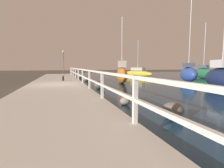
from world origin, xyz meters
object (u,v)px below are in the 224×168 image
object	(u,v)px
dock_lamp	(63,57)
sailboat_blue	(188,74)
sailboat_yellow	(138,73)
mooring_bollard	(63,78)
sailboat_orange	(122,74)
sailboat_green	(203,72)
sailboat_navy	(222,77)

from	to	relation	value
dock_lamp	sailboat_blue	world-z (taller)	sailboat_blue
dock_lamp	sailboat_yellow	distance (m)	11.36
mooring_bollard	sailboat_orange	bearing A→B (deg)	-5.31
dock_lamp	sailboat_green	bearing A→B (deg)	-13.91
sailboat_green	sailboat_yellow	bearing A→B (deg)	139.25
sailboat_blue	dock_lamp	bearing A→B (deg)	163.96
dock_lamp	sailboat_navy	size ratio (longest dim) A/B	0.43
sailboat_navy	mooring_bollard	bearing A→B (deg)	160.19
mooring_bollard	sailboat_green	bearing A→B (deg)	8.53
mooring_bollard	sailboat_blue	distance (m)	12.62
mooring_bollard	dock_lamp	distance (m)	7.54
mooring_bollard	sailboat_navy	xyz separation A→B (m)	(10.72, -6.72, 0.34)
dock_lamp	sailboat_blue	size ratio (longest dim) A/B	0.39
sailboat_orange	sailboat_yellow	xyz separation A→B (m)	(5.84, 9.01, -0.29)
sailboat_orange	sailboat_navy	bearing A→B (deg)	-34.90
sailboat_green	sailboat_navy	bearing A→B (deg)	-129.79
sailboat_yellow	sailboat_blue	world-z (taller)	sailboat_blue
mooring_bollard	sailboat_navy	world-z (taller)	sailboat_navy
sailboat_yellow	mooring_bollard	bearing A→B (deg)	-165.61
sailboat_yellow	dock_lamp	bearing A→B (deg)	164.07
mooring_bollard	dock_lamp	xyz separation A→B (m)	(0.22, 7.21, 2.20)
mooring_bollard	sailboat_orange	distance (m)	5.49
sailboat_yellow	sailboat_blue	distance (m)	9.75
dock_lamp	sailboat_blue	xyz separation A→B (m)	(12.35, -8.37, -1.88)
sailboat_yellow	sailboat_green	bearing A→B (deg)	-62.11
mooring_bollard	sailboat_navy	bearing A→B (deg)	-32.06
sailboat_yellow	sailboat_navy	size ratio (longest dim) A/B	0.72
sailboat_green	sailboat_yellow	size ratio (longest dim) A/B	1.29
sailboat_orange	sailboat_blue	xyz separation A→B (m)	(7.11, -0.65, -0.01)
sailboat_yellow	sailboat_blue	xyz separation A→B (m)	(1.27, -9.66, 0.28)
sailboat_blue	sailboat_navy	bearing A→B (deg)	-90.27
sailboat_orange	sailboat_navy	size ratio (longest dim) A/B	0.79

